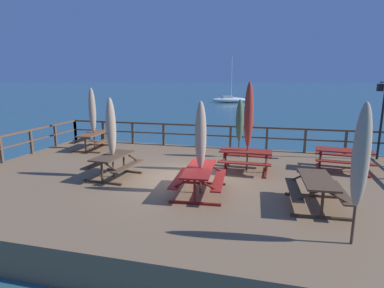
{
  "coord_description": "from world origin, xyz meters",
  "views": [
    {
      "loc": [
        2.68,
        -9.76,
        4.14
      ],
      "look_at": [
        0.0,
        0.75,
        1.86
      ],
      "focal_mm": 29.47,
      "sensor_mm": 36.0,
      "label": 1
    }
  ],
  "objects_px": {
    "picnic_table_mid_right": "(199,175)",
    "patio_umbrella_tall_front": "(201,136)",
    "picnic_table_mid_centre": "(113,161)",
    "picnic_table_front_left": "(344,155)",
    "picnic_table_front_right": "(94,137)",
    "picnic_table_back_left": "(317,186)",
    "patio_umbrella_short_back": "(361,156)",
    "sailboat_distant": "(229,100)",
    "patio_umbrella_tall_back_right": "(249,115)",
    "lamp_post_hooked": "(381,108)",
    "patio_umbrella_short_front": "(111,127)",
    "patio_umbrella_tall_back_left": "(92,111)",
    "patio_umbrella_short_mid": "(240,121)",
    "picnic_table_mid_left": "(246,156)"
  },
  "relations": [
    {
      "from": "patio_umbrella_short_back",
      "to": "sailboat_distant",
      "type": "relative_size",
      "value": 0.37
    },
    {
      "from": "picnic_table_mid_right",
      "to": "picnic_table_back_left",
      "type": "xyz_separation_m",
      "value": [
        3.14,
        -0.2,
        -0.01
      ]
    },
    {
      "from": "patio_umbrella_short_mid",
      "to": "picnic_table_front_right",
      "type": "bearing_deg",
      "value": -179.02
    },
    {
      "from": "picnic_table_mid_right",
      "to": "picnic_table_front_left",
      "type": "distance_m",
      "value": 5.72
    },
    {
      "from": "patio_umbrella_tall_back_right",
      "to": "patio_umbrella_short_front",
      "type": "xyz_separation_m",
      "value": [
        -4.32,
        -1.77,
        -0.32
      ]
    },
    {
      "from": "picnic_table_mid_right",
      "to": "sailboat_distant",
      "type": "bearing_deg",
      "value": 96.61
    },
    {
      "from": "patio_umbrella_tall_back_right",
      "to": "patio_umbrella_tall_front",
      "type": "distance_m",
      "value": 2.79
    },
    {
      "from": "patio_umbrella_tall_back_right",
      "to": "lamp_post_hooked",
      "type": "xyz_separation_m",
      "value": [
        4.95,
        2.89,
        0.1
      ]
    },
    {
      "from": "picnic_table_front_right",
      "to": "picnic_table_back_left",
      "type": "distance_m",
      "value": 10.36
    },
    {
      "from": "picnic_table_mid_centre",
      "to": "patio_umbrella_tall_front",
      "type": "xyz_separation_m",
      "value": [
        3.16,
        -0.73,
        1.14
      ]
    },
    {
      "from": "picnic_table_back_left",
      "to": "sailboat_distant",
      "type": "relative_size",
      "value": 0.24
    },
    {
      "from": "patio_umbrella_short_front",
      "to": "patio_umbrella_short_mid",
      "type": "bearing_deg",
      "value": 44.72
    },
    {
      "from": "picnic_table_front_left",
      "to": "patio_umbrella_short_mid",
      "type": "distance_m",
      "value": 4.11
    },
    {
      "from": "picnic_table_mid_centre",
      "to": "lamp_post_hooked",
      "type": "xyz_separation_m",
      "value": [
        9.23,
        4.7,
        1.56
      ]
    },
    {
      "from": "picnic_table_mid_left",
      "to": "patio_umbrella_short_front",
      "type": "distance_m",
      "value": 4.76
    },
    {
      "from": "picnic_table_mid_right",
      "to": "picnic_table_back_left",
      "type": "bearing_deg",
      "value": -3.66
    },
    {
      "from": "picnic_table_mid_centre",
      "to": "patio_umbrella_short_front",
      "type": "xyz_separation_m",
      "value": [
        -0.03,
        0.03,
        1.14
      ]
    },
    {
      "from": "picnic_table_mid_centre",
      "to": "picnic_table_front_left",
      "type": "bearing_deg",
      "value": 19.92
    },
    {
      "from": "picnic_table_mid_left",
      "to": "picnic_table_front_left",
      "type": "xyz_separation_m",
      "value": [
        3.39,
        0.97,
        0.0
      ]
    },
    {
      "from": "lamp_post_hooked",
      "to": "patio_umbrella_tall_back_left",
      "type": "bearing_deg",
      "value": -175.52
    },
    {
      "from": "picnic_table_mid_right",
      "to": "patio_umbrella_tall_back_right",
      "type": "height_order",
      "value": "patio_umbrella_tall_back_right"
    },
    {
      "from": "patio_umbrella_short_mid",
      "to": "sailboat_distant",
      "type": "bearing_deg",
      "value": 98.23
    },
    {
      "from": "picnic_table_mid_left",
      "to": "picnic_table_back_left",
      "type": "bearing_deg",
      "value": -53.55
    },
    {
      "from": "sailboat_distant",
      "to": "picnic_table_mid_centre",
      "type": "bearing_deg",
      "value": -87.24
    },
    {
      "from": "picnic_table_front_left",
      "to": "sailboat_distant",
      "type": "distance_m",
      "value": 43.28
    },
    {
      "from": "patio_umbrella_tall_back_right",
      "to": "patio_umbrella_short_back",
      "type": "distance_m",
      "value": 5.21
    },
    {
      "from": "picnic_table_front_left",
      "to": "sailboat_distant",
      "type": "bearing_deg",
      "value": 103.08
    },
    {
      "from": "patio_umbrella_tall_back_left",
      "to": "patio_umbrella_short_mid",
      "type": "bearing_deg",
      "value": 0.6
    },
    {
      "from": "picnic_table_back_left",
      "to": "patio_umbrella_short_back",
      "type": "height_order",
      "value": "patio_umbrella_short_back"
    },
    {
      "from": "picnic_table_mid_centre",
      "to": "sailboat_distant",
      "type": "xyz_separation_m",
      "value": [
        -2.16,
        44.91,
        -0.9
      ]
    },
    {
      "from": "patio_umbrella_short_front",
      "to": "patio_umbrella_tall_back_left",
      "type": "relative_size",
      "value": 0.94
    },
    {
      "from": "picnic_table_back_left",
      "to": "patio_umbrella_short_back",
      "type": "relative_size",
      "value": 0.66
    },
    {
      "from": "picnic_table_mid_centre",
      "to": "picnic_table_front_right",
      "type": "bearing_deg",
      "value": 128.85
    },
    {
      "from": "patio_umbrella_short_back",
      "to": "lamp_post_hooked",
      "type": "distance_m",
      "value": 7.88
    },
    {
      "from": "patio_umbrella_tall_front",
      "to": "patio_umbrella_short_back",
      "type": "height_order",
      "value": "patio_umbrella_short_back"
    },
    {
      "from": "picnic_table_front_right",
      "to": "lamp_post_hooked",
      "type": "height_order",
      "value": "lamp_post_hooked"
    },
    {
      "from": "picnic_table_mid_right",
      "to": "patio_umbrella_tall_front",
      "type": "height_order",
      "value": "patio_umbrella_tall_front"
    },
    {
      "from": "patio_umbrella_tall_back_right",
      "to": "lamp_post_hooked",
      "type": "distance_m",
      "value": 5.73
    },
    {
      "from": "picnic_table_mid_centre",
      "to": "picnic_table_mid_left",
      "type": "bearing_deg",
      "value": 22.99
    },
    {
      "from": "patio_umbrella_tall_back_right",
      "to": "picnic_table_front_right",
      "type": "bearing_deg",
      "value": 165.4
    },
    {
      "from": "picnic_table_mid_right",
      "to": "picnic_table_front_left",
      "type": "relative_size",
      "value": 1.05
    },
    {
      "from": "picnic_table_mid_right",
      "to": "patio_umbrella_tall_front",
      "type": "distance_m",
      "value": 1.13
    },
    {
      "from": "picnic_table_mid_left",
      "to": "patio_umbrella_short_back",
      "type": "bearing_deg",
      "value": -61.26
    },
    {
      "from": "picnic_table_mid_centre",
      "to": "picnic_table_front_left",
      "type": "relative_size",
      "value": 0.89
    },
    {
      "from": "picnic_table_front_right",
      "to": "patio_umbrella_short_front",
      "type": "bearing_deg",
      "value": -51.2
    },
    {
      "from": "picnic_table_mid_right",
      "to": "patio_umbrella_tall_back_left",
      "type": "xyz_separation_m",
      "value": [
        -6.12,
        4.51,
        1.24
      ]
    },
    {
      "from": "picnic_table_mid_left",
      "to": "patio_umbrella_tall_back_left",
      "type": "height_order",
      "value": "patio_umbrella_tall_back_left"
    },
    {
      "from": "picnic_table_mid_right",
      "to": "picnic_table_front_left",
      "type": "xyz_separation_m",
      "value": [
        4.5,
        3.53,
        -0.0
      ]
    },
    {
      "from": "picnic_table_mid_centre",
      "to": "picnic_table_front_left",
      "type": "xyz_separation_m",
      "value": [
        7.63,
        2.76,
        0.01
      ]
    },
    {
      "from": "picnic_table_front_right",
      "to": "picnic_table_mid_centre",
      "type": "bearing_deg",
      "value": -51.15
    }
  ]
}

